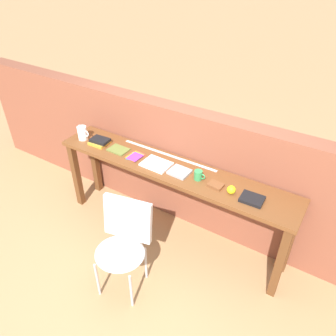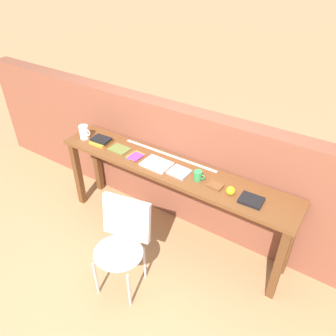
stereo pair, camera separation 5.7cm
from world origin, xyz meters
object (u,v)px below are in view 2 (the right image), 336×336
at_px(pitcher_white, 84,132).
at_px(mug, 198,176).
at_px(leather_journal_brown, 215,186).
at_px(book_repair_rightmost, 251,200).
at_px(sports_ball_small, 231,191).
at_px(pamphlet_pile_colourful, 136,156).
at_px(chair_white_moulded, 121,241).
at_px(magazine_cycling, 119,149).
at_px(book_stack_leftmost, 101,141).
at_px(book_open_centre, 157,164).

height_order(pitcher_white, mug, pitcher_white).
distance_m(leather_journal_brown, book_repair_rightmost, 0.34).
bearing_deg(sports_ball_small, pamphlet_pile_colourful, 178.92).
height_order(chair_white_moulded, magazine_cycling, magazine_cycling).
relative_size(pitcher_white, leather_journal_brown, 1.41).
bearing_deg(chair_white_moulded, sports_ball_small, 45.81).
xyz_separation_m(mug, sports_ball_small, (0.33, -0.03, -0.01)).
bearing_deg(book_repair_rightmost, pitcher_white, 178.13).
bearing_deg(mug, book_repair_rightmost, -2.44).
xyz_separation_m(pamphlet_pile_colourful, sports_ball_small, (1.04, -0.02, 0.03)).
relative_size(chair_white_moulded, pamphlet_pile_colourful, 4.90).
height_order(mug, book_repair_rightmost, mug).
height_order(chair_white_moulded, book_stack_leftmost, book_stack_leftmost).
distance_m(pitcher_white, book_repair_rightmost, 1.92).
bearing_deg(book_repair_rightmost, sports_ball_small, -179.77).
xyz_separation_m(leather_journal_brown, book_repair_rightmost, (0.34, -0.01, 0.00)).
bearing_deg(book_repair_rightmost, leather_journal_brown, 176.08).
bearing_deg(book_open_centre, sports_ball_small, 0.78).
bearing_deg(mug, book_open_centre, -178.60).
xyz_separation_m(chair_white_moulded, book_open_centre, (-0.11, 0.71, 0.36)).
bearing_deg(pitcher_white, pamphlet_pile_colourful, 0.93).
relative_size(chair_white_moulded, book_stack_leftmost, 4.34).
height_order(chair_white_moulded, leather_journal_brown, leather_journal_brown).
bearing_deg(pamphlet_pile_colourful, leather_journal_brown, -0.03).
height_order(sports_ball_small, book_repair_rightmost, sports_ball_small).
xyz_separation_m(chair_white_moulded, pamphlet_pile_colourful, (-0.37, 0.71, 0.36)).
xyz_separation_m(pitcher_white, magazine_cycling, (0.47, 0.02, -0.07)).
distance_m(book_stack_leftmost, leather_journal_brown, 1.36).
xyz_separation_m(book_open_centre, leather_journal_brown, (0.63, 0.00, 0.00)).
height_order(magazine_cycling, mug, mug).
xyz_separation_m(book_stack_leftmost, magazine_cycling, (0.25, 0.00, -0.02)).
xyz_separation_m(book_open_centre, mug, (0.45, 0.01, 0.04)).
height_order(chair_white_moulded, pamphlet_pile_colourful, same).
bearing_deg(leather_journal_brown, sports_ball_small, -2.43).
height_order(pitcher_white, sports_ball_small, pitcher_white).
distance_m(chair_white_moulded, book_repair_rightmost, 1.16).
bearing_deg(mug, leather_journal_brown, -3.08).
xyz_separation_m(magazine_cycling, book_open_centre, (0.48, -0.01, 0.00)).
height_order(pamphlet_pile_colourful, sports_ball_small, sports_ball_small).
height_order(chair_white_moulded, book_open_centre, book_open_centre).
bearing_deg(mug, chair_white_moulded, -115.20).
distance_m(pitcher_white, magazine_cycling, 0.48).
relative_size(magazine_cycling, sports_ball_small, 2.71).
bearing_deg(chair_white_moulded, leather_journal_brown, 53.88).
distance_m(magazine_cycling, leather_journal_brown, 1.11).
distance_m(chair_white_moulded, leather_journal_brown, 0.95).
distance_m(book_stack_leftmost, mug, 1.18).
distance_m(pamphlet_pile_colourful, leather_journal_brown, 0.89).
height_order(book_stack_leftmost, magazine_cycling, book_stack_leftmost).
distance_m(book_stack_leftmost, book_open_centre, 0.73).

